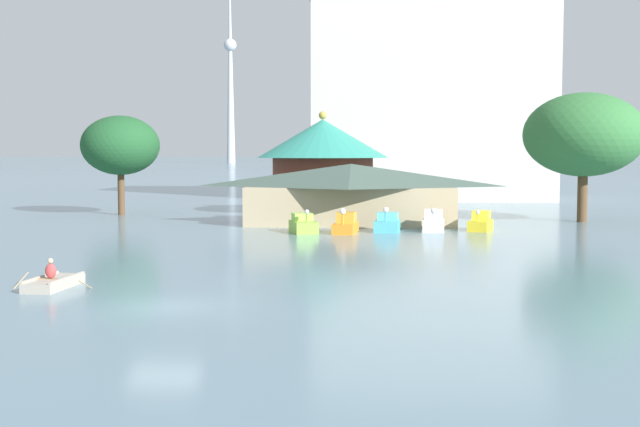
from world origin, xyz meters
name	(u,v)px	position (x,y,z in m)	size (l,w,h in m)	color
ground_plane	(164,307)	(0.00, 0.00, 0.00)	(2000.00, 2000.00, 0.00)	slate
rowboat_with_rower	(54,282)	(-5.33, 3.63, 0.23)	(3.17, 3.17, 1.50)	#ADA393
pedal_boat_lime	(303,225)	(2.53, 26.35, 0.53)	(2.20, 3.05, 1.62)	#8CCC3F
pedal_boat_orange	(346,225)	(5.34, 26.24, 0.55)	(1.74, 2.84, 1.72)	orange
pedal_boat_cyan	(387,224)	(8.10, 27.59, 0.52)	(1.86, 2.87, 1.72)	#4CB7CC
pedal_boat_white	(433,223)	(11.21, 28.03, 0.59)	(1.61, 2.63, 1.64)	white
pedal_boat_yellow	(481,223)	(14.44, 28.65, 0.54)	(2.04, 2.91, 1.48)	yellow
boathouse	(351,192)	(5.47, 33.63, 2.35)	(16.34, 8.54, 4.47)	tan
green_roof_pavilion	(323,160)	(2.70, 44.14, 4.63)	(11.42, 11.42, 8.88)	brown
shoreline_tree_tall_left	(120,146)	(-14.29, 40.90, 5.89)	(6.61, 6.61, 8.42)	brown
shoreline_tree_right	(584,135)	(23.10, 36.30, 6.64)	(9.11, 9.11, 9.85)	brown
background_building_block	(431,99)	(13.52, 66.69, 11.34)	(26.69, 14.17, 22.63)	beige
distant_broadcast_tower	(230,58)	(-63.49, 373.85, 51.46)	(6.22, 6.22, 136.92)	#B7BCC6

